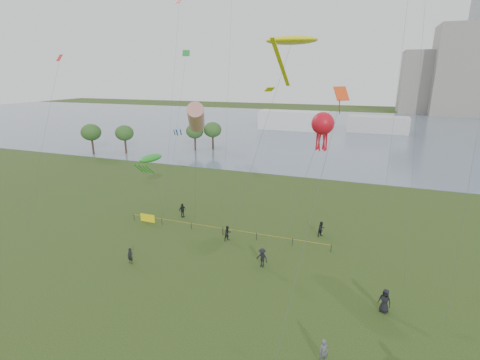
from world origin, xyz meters
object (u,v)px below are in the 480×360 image
(kite_flyer, at_px, (324,352))
(kite_stingray, at_px, (291,41))
(kite_octopus, at_px, (323,124))
(fence, at_px, (175,222))

(kite_flyer, distance_m, kite_stingray, 28.22)
(kite_stingray, bearing_deg, kite_flyer, -91.12)
(kite_flyer, distance_m, kite_octopus, 22.73)
(fence, distance_m, kite_flyer, 24.28)
(kite_octopus, bearing_deg, fence, -170.74)
(fence, xyz_separation_m, kite_octopus, (15.93, 4.39, 11.87))
(fence, height_order, kite_octopus, kite_octopus)
(kite_flyer, xyz_separation_m, kite_stingray, (-6.87, 18.87, 19.83))
(kite_octopus, bearing_deg, kite_stingray, -179.32)
(fence, relative_size, kite_octopus, 1.76)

